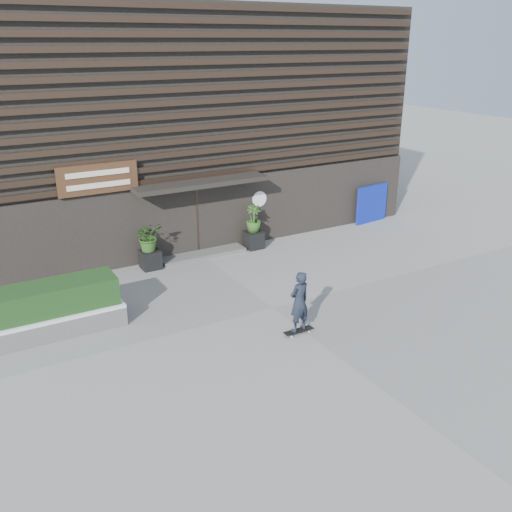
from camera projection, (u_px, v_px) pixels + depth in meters
ground at (272, 308)px, 15.34m from camera, size 80.00×80.00×0.00m
entrance_step at (202, 254)px, 19.05m from camera, size 3.00×0.80×0.12m
planter_pot_left at (150, 259)px, 17.92m from camera, size 0.60×0.60×0.60m
bamboo_left at (149, 236)px, 17.64m from camera, size 0.86×0.75×0.96m
planter_pot_right at (254, 240)px, 19.68m from camera, size 0.60×0.60×0.60m
bamboo_right at (254, 219)px, 19.40m from camera, size 0.54×0.54×0.96m
raised_bed at (52, 323)px, 14.02m from camera, size 3.50×1.20×0.50m
snow_layer at (50, 312)px, 13.91m from camera, size 3.50×1.20×0.08m
hedge at (48, 298)px, 13.77m from camera, size 3.30×1.00×0.70m
blue_tarp at (372, 204)px, 22.35m from camera, size 1.60×0.32×1.50m
building at (142, 118)px, 21.97m from camera, size 18.00×11.00×8.00m
skateboarder at (299, 302)px, 13.70m from camera, size 0.78×0.46×1.67m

